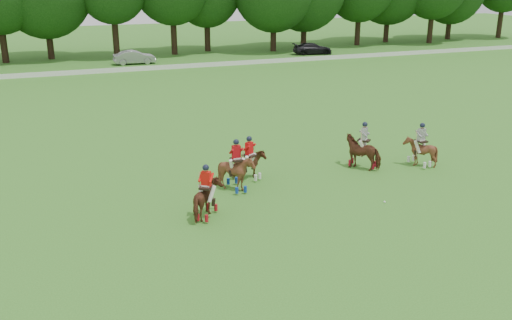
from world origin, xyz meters
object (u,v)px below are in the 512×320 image
object	(u,v)px
polo_stripe_a	(363,151)
polo_ball	(385,202)
car_mid	(134,57)
car_right	(312,49)
polo_stripe_b	(420,151)
polo_red_c	(236,172)
polo_red_a	(207,199)
polo_red_b	(249,164)

from	to	relation	value
polo_stripe_a	polo_ball	size ratio (longest dim) A/B	25.87
polo_ball	car_mid	bearing A→B (deg)	94.66
car_right	polo_stripe_b	distance (m)	40.30
polo_red_c	polo_stripe_b	size ratio (longest dim) A/B	1.06
car_right	polo_red_c	size ratio (longest dim) A/B	1.94
car_mid	polo_red_a	bearing A→B (deg)	175.14
polo_red_b	polo_red_a	bearing A→B (deg)	-131.30
car_right	polo_red_c	world-z (taller)	polo_red_c
polo_red_c	polo_ball	bearing A→B (deg)	-34.56
car_right	polo_ball	world-z (taller)	car_right
car_right	polo_red_b	distance (m)	42.76
polo_red_c	polo_stripe_b	xyz separation A→B (m)	(9.61, -0.14, -0.06)
polo_stripe_a	polo_stripe_b	size ratio (longest dim) A/B	1.05
car_mid	car_right	distance (m)	20.71
car_right	polo_red_a	distance (m)	47.36
car_right	polo_stripe_a	size ratio (longest dim) A/B	1.95
car_mid	polo_red_c	bearing A→B (deg)	177.90
polo_stripe_a	polo_ball	xyz separation A→B (m)	(-1.52, -4.30, -0.80)
polo_stripe_b	polo_ball	world-z (taller)	polo_stripe_b
polo_red_c	polo_ball	world-z (taller)	polo_red_c
polo_stripe_a	polo_ball	bearing A→B (deg)	-109.43
polo_red_a	polo_red_c	xyz separation A→B (m)	(2.08, 2.41, 0.06)
polo_red_c	polo_ball	distance (m)	6.50
car_right	polo_red_b	bearing A→B (deg)	159.11
polo_red_a	car_mid	bearing A→B (deg)	84.36
polo_red_b	polo_stripe_b	size ratio (longest dim) A/B	0.94
polo_red_a	polo_ball	size ratio (longest dim) A/B	24.52
car_right	polo_stripe_a	xyz separation A→B (m)	(-15.79, -37.36, 0.18)
car_mid	polo_ball	bearing A→B (deg)	-174.55
polo_red_c	polo_stripe_a	size ratio (longest dim) A/B	1.01
polo_red_b	polo_stripe_a	world-z (taller)	polo_stripe_a
polo_red_a	polo_ball	xyz separation A→B (m)	(7.39, -1.25, -0.74)
car_mid	polo_stripe_b	xyz separation A→B (m)	(7.70, -38.14, 0.07)
car_mid	polo_red_a	size ratio (longest dim) A/B	1.95
polo_red_a	polo_stripe_a	distance (m)	9.41
polo_red_a	polo_ball	distance (m)	7.53
car_right	polo_stripe_b	size ratio (longest dim) A/B	2.06
polo_stripe_b	polo_ball	distance (m)	5.60
polo_red_b	polo_ball	xyz separation A→B (m)	(4.30, -4.77, -0.68)
polo_ball	polo_red_b	bearing A→B (deg)	132.07
polo_red_a	polo_ball	bearing A→B (deg)	-9.62
car_mid	polo_red_c	size ratio (longest dim) A/B	1.84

